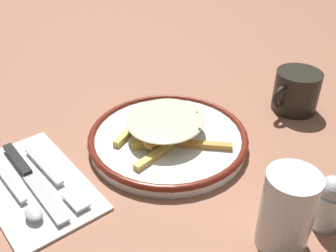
{
  "coord_description": "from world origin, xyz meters",
  "views": [
    {
      "loc": [
        0.33,
        0.43,
        0.4
      ],
      "look_at": [
        0.0,
        0.0,
        0.04
      ],
      "focal_mm": 41.58,
      "sensor_mm": 36.0,
      "label": 1
    }
  ],
  "objects": [
    {
      "name": "fries_heap",
      "position": [
        0.0,
        -0.0,
        0.04
      ],
      "size": [
        0.19,
        0.2,
        0.04
      ],
      "color": "gold",
      "rests_on": "plate"
    },
    {
      "name": "coffee_mug",
      "position": [
        -0.27,
        0.06,
        0.04
      ],
      "size": [
        0.11,
        0.09,
        0.08
      ],
      "color": "#28251E",
      "rests_on": "ground_plane"
    },
    {
      "name": "salt_shaker",
      "position": [
        -0.06,
        0.27,
        0.04
      ],
      "size": [
        0.04,
        0.04,
        0.08
      ],
      "color": "silver",
      "rests_on": "ground_plane"
    },
    {
      "name": "plate",
      "position": [
        0.0,
        0.0,
        0.01
      ],
      "size": [
        0.27,
        0.27,
        0.02
      ],
      "color": "white",
      "rests_on": "ground_plane"
    },
    {
      "name": "napkin",
      "position": [
        0.22,
        -0.04,
        0.0
      ],
      "size": [
        0.14,
        0.24,
        0.01
      ],
      "primitive_type": "cube",
      "rotation": [
        0.0,
        0.0,
        0.03
      ],
      "color": "white",
      "rests_on": "ground_plane"
    },
    {
      "name": "ground_plane",
      "position": [
        0.0,
        0.0,
        0.0
      ],
      "size": [
        2.6,
        2.6,
        0.0
      ],
      "primitive_type": "plane",
      "color": "#98614A"
    },
    {
      "name": "knife",
      "position": [
        0.22,
        -0.06,
        0.01
      ],
      "size": [
        0.02,
        0.21,
        0.01
      ],
      "color": "black",
      "rests_on": "napkin"
    },
    {
      "name": "fork",
      "position": [
        0.2,
        -0.03,
        0.01
      ],
      "size": [
        0.03,
        0.18,
        0.01
      ],
      "color": "silver",
      "rests_on": "napkin"
    },
    {
      "name": "spoon",
      "position": [
        0.25,
        -0.0,
        0.01
      ],
      "size": [
        0.02,
        0.15,
        0.01
      ],
      "color": "silver",
      "rests_on": "napkin"
    },
    {
      "name": "water_glass",
      "position": [
        0.01,
        0.25,
        0.06
      ],
      "size": [
        0.06,
        0.06,
        0.11
      ],
      "primitive_type": "cylinder",
      "color": "silver",
      "rests_on": "ground_plane"
    }
  ]
}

